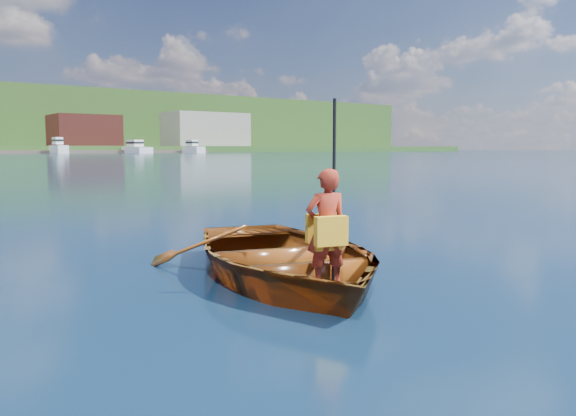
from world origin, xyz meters
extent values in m
plane|color=#153348|center=(0.00, 0.00, 0.00)|extent=(600.00, 600.00, 0.00)
imported|color=brown|center=(-0.09, -0.54, 0.26)|extent=(3.83, 4.61, 0.82)
imported|color=#A22C1B|center=(-0.19, -1.45, 0.71)|extent=(0.51, 0.40, 1.22)
cube|color=yellow|center=(-0.23, -1.56, 0.70)|extent=(0.35, 0.19, 0.30)
cube|color=yellow|center=(-0.16, -1.33, 0.70)|extent=(0.35, 0.17, 0.30)
cube|color=yellow|center=(-0.19, -1.45, 0.52)|extent=(0.35, 0.29, 0.05)
cylinder|color=black|center=(-0.01, -1.34, 1.07)|extent=(0.04, 0.04, 1.94)
cube|color=brown|center=(45.00, 165.00, 6.50)|extent=(18.00, 16.00, 9.00)
cube|color=gray|center=(85.00, 165.00, 7.50)|extent=(26.00, 16.00, 11.00)
cube|color=white|center=(32.26, 143.00, 0.92)|extent=(2.57, 9.16, 2.30)
cube|color=white|center=(32.26, 143.92, 3.20)|extent=(1.80, 4.12, 1.80)
cube|color=black|center=(32.26, 143.92, 3.30)|extent=(1.85, 4.31, 0.50)
cube|color=white|center=(52.57, 143.00, 0.73)|extent=(3.81, 13.61, 1.82)
cube|color=white|center=(52.57, 144.36, 2.72)|extent=(2.67, 6.12, 1.80)
cube|color=black|center=(52.57, 144.36, 2.82)|extent=(2.74, 6.40, 0.50)
cube|color=white|center=(69.56, 143.00, 0.79)|extent=(2.73, 9.74, 1.97)
cube|color=white|center=(69.56, 143.97, 2.87)|extent=(1.91, 4.38, 1.80)
cube|color=black|center=(69.56, 143.97, 2.97)|extent=(1.96, 4.58, 0.50)
cylinder|color=#382314|center=(158.75, 269.50, 19.64)|extent=(0.80, 0.80, 3.48)
sphere|color=#1F591E|center=(158.75, 269.50, 24.27)|extent=(6.49, 6.49, 6.49)
cylinder|color=#382314|center=(166.70, 202.80, 6.04)|extent=(0.80, 0.80, 2.95)
sphere|color=#1F591E|center=(166.70, 202.80, 9.98)|extent=(5.52, 5.52, 5.52)
cylinder|color=#382314|center=(109.44, 273.00, 20.20)|extent=(0.80, 0.80, 3.19)
sphere|color=#1F591E|center=(109.44, 273.00, 24.45)|extent=(5.96, 5.96, 5.96)
cylinder|color=#382314|center=(56.64, 215.85, 8.45)|extent=(0.80, 0.80, 2.57)
sphere|color=#1F591E|center=(56.64, 215.85, 11.88)|extent=(4.80, 4.80, 4.80)
cylinder|color=#382314|center=(52.15, 254.58, 16.80)|extent=(0.80, 0.80, 3.77)
sphere|color=#1F591E|center=(52.15, 254.58, 21.83)|extent=(7.04, 7.04, 7.04)
cylinder|color=#382314|center=(132.40, 275.96, 20.40)|extent=(0.80, 0.80, 2.42)
sphere|color=#1F591E|center=(132.40, 275.96, 23.62)|extent=(4.51, 4.51, 4.51)
cylinder|color=#382314|center=(164.41, 236.11, 12.89)|extent=(0.80, 0.80, 3.33)
sphere|color=#1F591E|center=(164.41, 236.11, 17.33)|extent=(6.22, 6.22, 6.22)
cylinder|color=#382314|center=(149.94, 229.97, 12.02)|extent=(0.80, 0.80, 4.05)
sphere|color=#1F591E|center=(149.94, 229.97, 17.43)|extent=(7.57, 7.57, 7.57)
camera|label=1|loc=(-3.84, -5.84, 1.54)|focal=35.00mm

